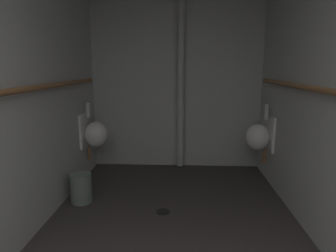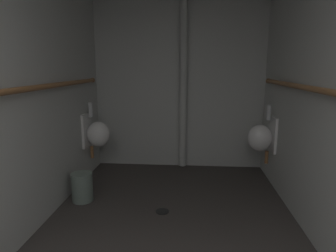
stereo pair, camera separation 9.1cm
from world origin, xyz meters
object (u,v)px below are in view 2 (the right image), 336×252
(urinal_left_mid, at_px, (97,133))
(urinal_right_mid, at_px, (262,137))
(floor_drain, at_px, (162,211))
(standpipe_back_wall, at_px, (183,82))
(waste_bin, at_px, (82,187))

(urinal_left_mid, height_order, urinal_right_mid, same)
(urinal_left_mid, xyz_separation_m, urinal_right_mid, (2.13, -0.04, 0.00))
(floor_drain, bearing_deg, standpipe_back_wall, 83.19)
(urinal_right_mid, distance_m, waste_bin, 2.23)
(standpipe_back_wall, relative_size, waste_bin, 7.72)
(waste_bin, bearing_deg, urinal_right_mid, 18.39)
(urinal_right_mid, distance_m, standpipe_back_wall, 1.30)
(urinal_right_mid, bearing_deg, standpipe_back_wall, 153.17)
(urinal_right_mid, xyz_separation_m, floor_drain, (-1.17, -0.88, -0.60))
(urinal_left_mid, bearing_deg, waste_bin, -85.97)
(urinal_right_mid, xyz_separation_m, waste_bin, (-2.07, -0.69, -0.44))
(floor_drain, xyz_separation_m, waste_bin, (-0.91, 0.19, 0.16))
(urinal_left_mid, bearing_deg, standpipe_back_wall, 22.33)
(urinal_left_mid, bearing_deg, floor_drain, -43.77)
(urinal_right_mid, relative_size, waste_bin, 2.37)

